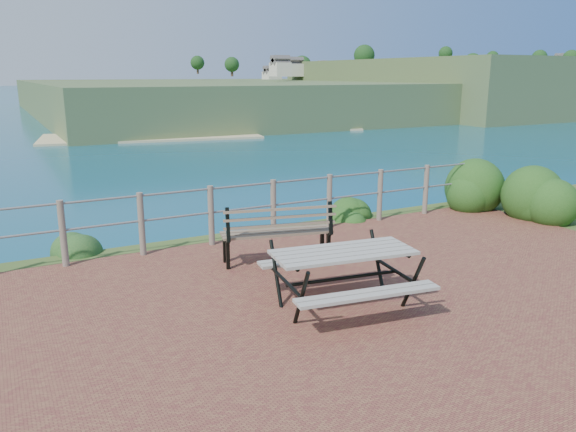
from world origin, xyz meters
name	(u,v)px	position (x,y,z in m)	size (l,w,h in m)	color
ground	(392,303)	(0.00, 0.00, 0.00)	(10.00, 7.00, 0.12)	brown
safety_railing	(273,205)	(0.00, 3.35, 0.57)	(9.40, 0.10, 1.00)	#6B5B4C
distant_bay	(416,83)	(173.07, 202.61, -1.52)	(290.00, 232.36, 24.00)	#41552A
picnic_table	(343,273)	(-0.65, 0.17, 0.46)	(1.78, 1.47, 0.72)	#9C988C
park_bench	(277,223)	(-0.58, 2.07, 0.62)	(1.72, 0.79, 0.94)	brown
shrub_right_front	(549,219)	(5.39, 1.91, 0.00)	(1.24, 1.24, 1.77)	#1B4816
shrub_right_edge	(475,207)	(4.89, 3.36, 0.00)	(1.24, 1.24, 1.77)	#1B4816
shrub_lip_west	(73,251)	(-3.25, 4.15, 0.00)	(0.69, 0.69, 0.40)	#1D4D1F
shrub_lip_east	(346,219)	(1.83, 3.78, 0.00)	(0.80, 0.80, 0.56)	#1B4816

